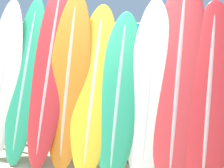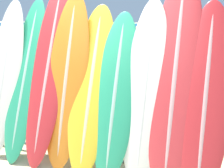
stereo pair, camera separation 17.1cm
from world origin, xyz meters
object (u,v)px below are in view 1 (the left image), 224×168
at_px(surfboard_slot_4, 94,89).
at_px(surfboard_slot_7, 178,79).
at_px(surfboard_slot_6, 149,91).
at_px(surfboard_slot_8, 209,97).
at_px(surfboard_slot_2, 50,70).
at_px(surfboard_slot_1, 25,79).
at_px(surfboard_slot_5, 119,95).
at_px(surfboard_slot_0, 4,78).
at_px(person_far_right, 223,62).
at_px(surfboard_rack, 94,131).
at_px(person_mid_beach, 132,47).
at_px(person_far_left, 167,42).
at_px(surfboard_slot_3, 68,81).

height_order(surfboard_slot_4, surfboard_slot_7, surfboard_slot_7).
bearing_deg(surfboard_slot_6, surfboard_slot_8, -0.38).
height_order(surfboard_slot_2, surfboard_slot_6, surfboard_slot_2).
distance_m(surfboard_slot_1, surfboard_slot_5, 1.36).
xyz_separation_m(surfboard_slot_0, surfboard_slot_7, (2.38, 0.05, 0.15)).
bearing_deg(person_far_right, surfboard_slot_0, 20.05).
distance_m(surfboard_rack, surfboard_slot_2, 1.00).
height_order(surfboard_slot_2, person_far_right, surfboard_slot_2).
distance_m(surfboard_slot_6, person_mid_beach, 6.00).
relative_size(surfboard_rack, person_mid_beach, 1.84).
relative_size(surfboard_slot_7, person_far_left, 1.47).
height_order(surfboard_slot_2, person_mid_beach, surfboard_slot_2).
height_order(surfboard_rack, surfboard_slot_4, surfboard_slot_4).
distance_m(surfboard_rack, surfboard_slot_0, 1.49).
xyz_separation_m(surfboard_slot_5, person_far_left, (-0.23, 7.86, -0.08)).
distance_m(surfboard_slot_3, surfboard_slot_8, 1.72).
bearing_deg(surfboard_slot_5, surfboard_slot_7, 7.01).
xyz_separation_m(surfboard_slot_2, surfboard_slot_7, (1.67, -0.01, 0.01)).
height_order(surfboard_slot_5, person_far_left, surfboard_slot_5).
height_order(surfboard_slot_2, surfboard_slot_7, surfboard_slot_7).
relative_size(surfboard_slot_4, surfboard_slot_6, 0.97).
xyz_separation_m(surfboard_rack, surfboard_slot_0, (-1.36, 0.04, 0.60)).
bearing_deg(surfboard_slot_5, surfboard_slot_3, 176.71).
bearing_deg(surfboard_slot_3, surfboard_slot_4, -2.36).
bearing_deg(surfboard_rack, surfboard_slot_2, 171.05).
bearing_deg(person_far_left, person_far_right, 179.17).
bearing_deg(surfboard_slot_6, person_far_right, 71.70).
relative_size(surfboard_rack, surfboard_slot_2, 1.24).
height_order(surfboard_slot_3, surfboard_slot_5, surfboard_slot_3).
distance_m(surfboard_slot_1, surfboard_slot_7, 2.04).
bearing_deg(person_far_left, surfboard_slot_1, 150.21).
xyz_separation_m(surfboard_slot_6, surfboard_slot_7, (0.32, 0.06, 0.16)).
bearing_deg(surfboard_slot_5, person_mid_beach, 101.63).
xyz_separation_m(surfboard_slot_2, person_mid_beach, (-0.21, 5.72, -0.33)).
relative_size(surfboard_slot_1, person_far_right, 1.27).
distance_m(surfboard_slot_0, surfboard_slot_5, 1.70).
height_order(surfboard_slot_1, surfboard_slot_4, surfboard_slot_1).
distance_m(surfboard_slot_8, person_far_left, 7.94).
distance_m(surfboard_slot_2, surfboard_slot_3, 0.33).
height_order(surfboard_slot_1, surfboard_slot_7, surfboard_slot_7).
bearing_deg(surfboard_slot_8, surfboard_slot_0, 179.82).
xyz_separation_m(surfboard_slot_0, surfboard_slot_6, (2.06, -0.00, -0.01)).
relative_size(surfboard_slot_7, surfboard_slot_8, 1.16).
relative_size(surfboard_rack, surfboard_slot_4, 1.45).
bearing_deg(surfboard_slot_3, surfboard_slot_1, 178.96).
relative_size(surfboard_slot_2, surfboard_slot_4, 1.18).
distance_m(surfboard_slot_5, surfboard_slot_8, 1.03).
bearing_deg(person_far_right, surfboard_slot_6, 45.14).
bearing_deg(surfboard_slot_7, surfboard_slot_4, -176.67).
height_order(surfboard_slot_4, person_far_right, surfboard_slot_4).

